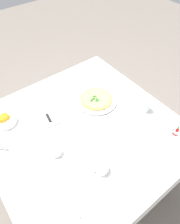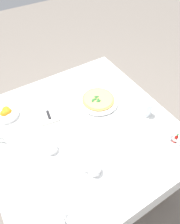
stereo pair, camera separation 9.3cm
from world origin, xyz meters
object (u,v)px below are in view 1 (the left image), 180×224
at_px(water_glass_right_edge, 146,105).
at_px(salt_shaker, 171,130).
at_px(pizza, 96,99).
at_px(coffee_cup_left_edge, 56,151).
at_px(hot_sauce_bottle, 176,131).
at_px(citrus_bowl, 5,120).
at_px(dinner_knife, 46,113).
at_px(pizza_plate, 96,100).
at_px(coffee_cup_near_right, 102,169).
at_px(menu_card, 0,147).
at_px(napkin_folded, 47,115).

distance_m(water_glass_right_edge, salt_shaker, 0.24).
bearing_deg(pizza, coffee_cup_left_edge, 112.88).
relative_size(pizza, hot_sauce_bottle, 2.83).
height_order(water_glass_right_edge, hot_sauce_bottle, water_glass_right_edge).
relative_size(pizza, citrus_bowl, 1.57).
distance_m(pizza, dinner_knife, 0.38).
distance_m(pizza_plate, pizza, 0.01).
bearing_deg(coffee_cup_near_right, pizza, -35.65).
height_order(pizza, dinner_knife, pizza).
bearing_deg(citrus_bowl, hot_sauce_bottle, -132.67).
xyz_separation_m(coffee_cup_near_right, hot_sauce_bottle, (-0.10, -0.53, 0.01)).
height_order(pizza_plate, citrus_bowl, citrus_bowl).
bearing_deg(coffee_cup_near_right, salt_shaker, -97.44).
distance_m(citrus_bowl, menu_card, 0.21).
height_order(napkin_folded, dinner_knife, dinner_knife).
height_order(citrus_bowl, menu_card, citrus_bowl).
bearing_deg(pizza, salt_shaker, -158.66).
xyz_separation_m(coffee_cup_near_right, menu_card, (0.48, 0.40, 0.00)).
xyz_separation_m(pizza, hot_sauce_bottle, (-0.55, -0.21, 0.01)).
bearing_deg(salt_shaker, citrus_bowl, 48.05).
distance_m(dinner_knife, hot_sauce_bottle, 0.87).
bearing_deg(hot_sauce_bottle, menu_card, 58.26).
distance_m(napkin_folded, salt_shaker, 0.84).
bearing_deg(coffee_cup_near_right, pizza_plate, -35.69).
distance_m(napkin_folded, menu_card, 0.36).
bearing_deg(napkin_folded, hot_sauce_bottle, -128.54).
height_order(dinner_knife, menu_card, menu_card).
relative_size(pizza, water_glass_right_edge, 2.16).
bearing_deg(salt_shaker, pizza_plate, 21.29).
bearing_deg(napkin_folded, citrus_bowl, 74.86).
bearing_deg(pizza_plate, dinner_knife, 74.36).
bearing_deg(pizza_plate, salt_shaker, -158.71).
height_order(pizza_plate, water_glass_right_edge, water_glass_right_edge).
bearing_deg(hot_sauce_bottle, water_glass_right_edge, -1.14).
height_order(pizza, menu_card, menu_card).
xyz_separation_m(salt_shaker, menu_card, (0.55, 0.92, 0.00)).
xyz_separation_m(water_glass_right_edge, citrus_bowl, (0.49, 0.83, -0.02)).
bearing_deg(salt_shaker, coffee_cup_left_edge, 64.41).
bearing_deg(citrus_bowl, menu_card, 149.77).
distance_m(hot_sauce_bottle, salt_shaker, 0.03).
distance_m(pizza, citrus_bowl, 0.65).
distance_m(coffee_cup_left_edge, dinner_knife, 0.32).
bearing_deg(dinner_knife, pizza_plate, -95.74).
bearing_deg(pizza_plate, coffee_cup_near_right, 144.31).
bearing_deg(hot_sauce_bottle, dinner_knife, 41.64).
distance_m(pizza, coffee_cup_near_right, 0.55).
relative_size(water_glass_right_edge, napkin_folded, 0.46).
relative_size(napkin_folded, citrus_bowl, 1.59).
relative_size(citrus_bowl, hot_sauce_bottle, 1.81).
xyz_separation_m(coffee_cup_near_right, salt_shaker, (-0.07, -0.52, -0.00)).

